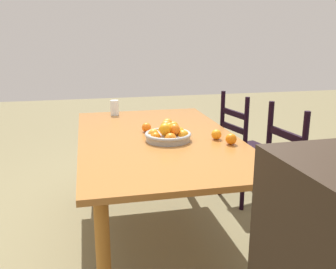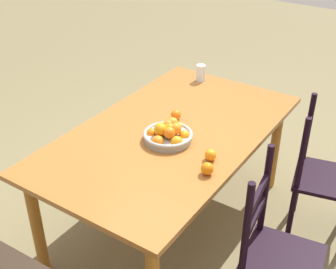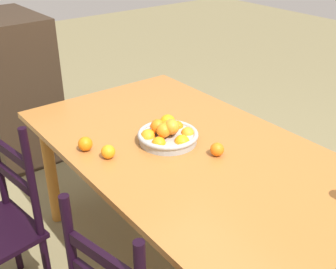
{
  "view_description": "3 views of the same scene",
  "coord_description": "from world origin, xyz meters",
  "px_view_note": "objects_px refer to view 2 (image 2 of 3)",
  "views": [
    {
      "loc": [
        2.36,
        -0.45,
        1.41
      ],
      "look_at": [
        0.1,
        0.05,
        0.78
      ],
      "focal_mm": 40.1,
      "sensor_mm": 36.0,
      "label": 1
    },
    {
      "loc": [
        2.0,
        1.31,
        2.17
      ],
      "look_at": [
        0.1,
        0.05,
        0.78
      ],
      "focal_mm": 48.27,
      "sensor_mm": 36.0,
      "label": 2
    },
    {
      "loc": [
        -1.35,
        1.15,
        1.74
      ],
      "look_at": [
        0.1,
        0.05,
        0.78
      ],
      "focal_mm": 45.16,
      "sensor_mm": 36.0,
      "label": 3
    }
  ],
  "objects_px": {
    "orange_loose_0": "(211,155)",
    "orange_loose_2": "(176,115)",
    "orange_loose_1": "(207,169)",
    "drinking_glass": "(201,73)",
    "dining_table": "(170,143)",
    "chair_by_cabinet": "(275,256)",
    "fruit_bowl": "(168,134)",
    "chair_near_window": "(320,178)"
  },
  "relations": [
    {
      "from": "chair_near_window",
      "to": "fruit_bowl",
      "type": "relative_size",
      "value": 3.14
    },
    {
      "from": "orange_loose_2",
      "to": "dining_table",
      "type": "bearing_deg",
      "value": 19.89
    },
    {
      "from": "orange_loose_0",
      "to": "orange_loose_2",
      "type": "height_order",
      "value": "same"
    },
    {
      "from": "dining_table",
      "to": "chair_by_cabinet",
      "type": "xyz_separation_m",
      "value": [
        0.33,
        0.86,
        -0.21
      ]
    },
    {
      "from": "chair_by_cabinet",
      "to": "fruit_bowl",
      "type": "height_order",
      "value": "chair_by_cabinet"
    },
    {
      "from": "chair_near_window",
      "to": "orange_loose_1",
      "type": "height_order",
      "value": "chair_near_window"
    },
    {
      "from": "orange_loose_0",
      "to": "drinking_glass",
      "type": "xyz_separation_m",
      "value": [
        -0.9,
        -0.58,
        0.03
      ]
    },
    {
      "from": "chair_near_window",
      "to": "orange_loose_1",
      "type": "xyz_separation_m",
      "value": [
        0.73,
        -0.43,
        0.33
      ]
    },
    {
      "from": "orange_loose_2",
      "to": "drinking_glass",
      "type": "xyz_separation_m",
      "value": [
        -0.61,
        -0.17,
        0.03
      ]
    },
    {
      "from": "chair_by_cabinet",
      "to": "dining_table",
      "type": "bearing_deg",
      "value": 60.52
    },
    {
      "from": "chair_near_window",
      "to": "fruit_bowl",
      "type": "distance_m",
      "value": 1.03
    },
    {
      "from": "drinking_glass",
      "to": "dining_table",
      "type": "bearing_deg",
      "value": 16.39
    },
    {
      "from": "fruit_bowl",
      "to": "orange_loose_2",
      "type": "bearing_deg",
      "value": -157.23
    },
    {
      "from": "dining_table",
      "to": "drinking_glass",
      "type": "bearing_deg",
      "value": -163.61
    },
    {
      "from": "fruit_bowl",
      "to": "orange_loose_1",
      "type": "xyz_separation_m",
      "value": [
        0.17,
        0.36,
        -0.01
      ]
    },
    {
      "from": "orange_loose_0",
      "to": "orange_loose_1",
      "type": "height_order",
      "value": "orange_loose_1"
    },
    {
      "from": "orange_loose_1",
      "to": "drinking_glass",
      "type": "relative_size",
      "value": 0.56
    },
    {
      "from": "fruit_bowl",
      "to": "orange_loose_0",
      "type": "xyz_separation_m",
      "value": [
        0.04,
        0.31,
        -0.01
      ]
    },
    {
      "from": "orange_loose_0",
      "to": "orange_loose_1",
      "type": "distance_m",
      "value": 0.14
    },
    {
      "from": "orange_loose_2",
      "to": "orange_loose_1",
      "type": "bearing_deg",
      "value": 48.2
    },
    {
      "from": "dining_table",
      "to": "fruit_bowl",
      "type": "height_order",
      "value": "fruit_bowl"
    },
    {
      "from": "chair_near_window",
      "to": "orange_loose_0",
      "type": "bearing_deg",
      "value": 128.82
    },
    {
      "from": "fruit_bowl",
      "to": "drinking_glass",
      "type": "relative_size",
      "value": 2.4
    },
    {
      "from": "orange_loose_0",
      "to": "orange_loose_2",
      "type": "xyz_separation_m",
      "value": [
        -0.29,
        -0.41,
        -0.0
      ]
    },
    {
      "from": "chair_by_cabinet",
      "to": "orange_loose_0",
      "type": "relative_size",
      "value": 15.02
    },
    {
      "from": "fruit_bowl",
      "to": "chair_by_cabinet",
      "type": "bearing_deg",
      "value": 73.83
    },
    {
      "from": "chair_near_window",
      "to": "chair_by_cabinet",
      "type": "bearing_deg",
      "value": 168.72
    },
    {
      "from": "orange_loose_0",
      "to": "orange_loose_1",
      "type": "xyz_separation_m",
      "value": [
        0.13,
        0.05,
        0.0
      ]
    },
    {
      "from": "orange_loose_0",
      "to": "drinking_glass",
      "type": "height_order",
      "value": "drinking_glass"
    },
    {
      "from": "chair_near_window",
      "to": "orange_loose_2",
      "type": "relative_size",
      "value": 14.5
    },
    {
      "from": "drinking_glass",
      "to": "orange_loose_0",
      "type": "bearing_deg",
      "value": 32.97
    },
    {
      "from": "dining_table",
      "to": "orange_loose_1",
      "type": "xyz_separation_m",
      "value": [
        0.27,
        0.41,
        0.12
      ]
    },
    {
      "from": "orange_loose_1",
      "to": "orange_loose_2",
      "type": "relative_size",
      "value": 1.07
    },
    {
      "from": "drinking_glass",
      "to": "orange_loose_2",
      "type": "bearing_deg",
      "value": 15.55
    },
    {
      "from": "chair_near_window",
      "to": "orange_loose_0",
      "type": "distance_m",
      "value": 0.84
    },
    {
      "from": "dining_table",
      "to": "orange_loose_0",
      "type": "relative_size",
      "value": 27.08
    },
    {
      "from": "dining_table",
      "to": "drinking_glass",
      "type": "relative_size",
      "value": 14.28
    },
    {
      "from": "dining_table",
      "to": "fruit_bowl",
      "type": "relative_size",
      "value": 5.94
    },
    {
      "from": "chair_by_cabinet",
      "to": "chair_near_window",
      "type": "bearing_deg",
      "value": -6.83
    },
    {
      "from": "orange_loose_1",
      "to": "drinking_glass",
      "type": "bearing_deg",
      "value": -148.32
    },
    {
      "from": "orange_loose_1",
      "to": "dining_table",
      "type": "bearing_deg",
      "value": -123.25
    },
    {
      "from": "chair_by_cabinet",
      "to": "drinking_glass",
      "type": "height_order",
      "value": "chair_by_cabinet"
    }
  ]
}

